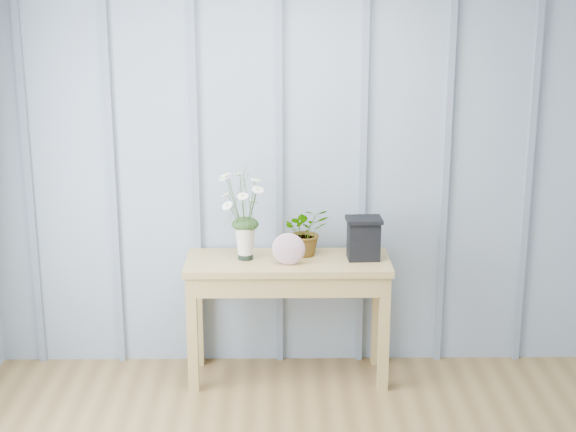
{
  "coord_description": "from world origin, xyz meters",
  "views": [
    {
      "loc": [
        -0.26,
        -2.91,
        2.4
      ],
      "look_at": [
        -0.2,
        1.94,
        1.03
      ],
      "focal_mm": 55.0,
      "sensor_mm": 36.0,
      "label": 1
    }
  ],
  "objects_px": {
    "felt_disc_vessel": "(289,249)",
    "sideboard": "(288,278)",
    "daisy_vase": "(245,202)",
    "carved_box": "(364,238)"
  },
  "relations": [
    {
      "from": "sideboard",
      "to": "carved_box",
      "type": "relative_size",
      "value": 4.77
    },
    {
      "from": "sideboard",
      "to": "daisy_vase",
      "type": "bearing_deg",
      "value": 176.4
    },
    {
      "from": "daisy_vase",
      "to": "felt_disc_vessel",
      "type": "xyz_separation_m",
      "value": [
        0.25,
        -0.11,
        -0.25
      ]
    },
    {
      "from": "felt_disc_vessel",
      "to": "sideboard",
      "type": "bearing_deg",
      "value": 95.78
    },
    {
      "from": "sideboard",
      "to": "carved_box",
      "type": "distance_m",
      "value": 0.51
    },
    {
      "from": "felt_disc_vessel",
      "to": "daisy_vase",
      "type": "bearing_deg",
      "value": 160.09
    },
    {
      "from": "daisy_vase",
      "to": "carved_box",
      "type": "distance_m",
      "value": 0.73
    },
    {
      "from": "daisy_vase",
      "to": "carved_box",
      "type": "bearing_deg",
      "value": -0.65
    },
    {
      "from": "felt_disc_vessel",
      "to": "carved_box",
      "type": "xyz_separation_m",
      "value": [
        0.44,
        0.11,
        0.03
      ]
    },
    {
      "from": "sideboard",
      "to": "carved_box",
      "type": "xyz_separation_m",
      "value": [
        0.44,
        0.01,
        0.24
      ]
    }
  ]
}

